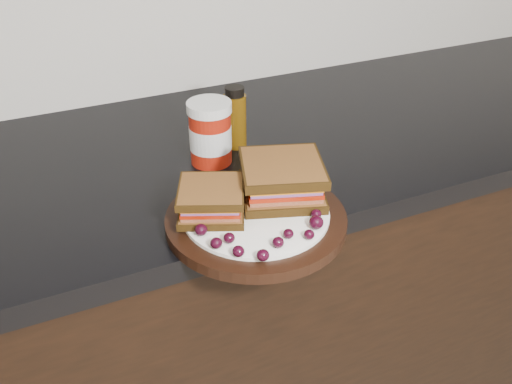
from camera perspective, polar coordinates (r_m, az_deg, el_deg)
base_cabinets at (r=1.38m, az=-5.26°, el=-13.53°), size 3.96×0.58×0.86m
countertop at (r=1.10m, az=-6.41°, el=2.99°), size 3.98×0.60×0.04m
plate at (r=0.88m, az=0.00°, el=-2.80°), size 0.28×0.28×0.02m
sandwich_left at (r=0.86m, az=-4.48°, el=-0.84°), size 0.13×0.13×0.04m
sandwich_right at (r=0.90m, az=2.62°, el=1.27°), size 0.16×0.16×0.06m
grape_0 at (r=0.80m, az=-4.00°, el=-5.13°), size 0.02×0.02×0.02m
grape_1 at (r=0.81m, az=-2.70°, el=-4.61°), size 0.02×0.02×0.02m
grape_2 at (r=0.78m, az=-1.77°, el=-5.95°), size 0.02×0.02×0.02m
grape_3 at (r=0.78m, az=0.70°, el=-6.34°), size 0.02×0.02×0.02m
grape_4 at (r=0.80m, az=2.22°, el=-5.05°), size 0.02×0.02×0.02m
grape_5 at (r=0.82m, az=3.26°, el=-4.19°), size 0.02×0.02×0.01m
grape_6 at (r=0.82m, az=5.33°, el=-4.26°), size 0.02×0.02×0.01m
grape_7 at (r=0.84m, az=6.04°, el=-3.05°), size 0.02×0.02×0.02m
grape_8 at (r=0.86m, az=6.04°, el=-2.21°), size 0.02×0.02×0.02m
grape_9 at (r=0.87m, az=4.10°, el=-1.42°), size 0.02×0.02×0.02m
grape_10 at (r=0.90m, az=4.93°, el=-0.22°), size 0.02×0.02×0.02m
grape_11 at (r=0.90m, az=4.02°, el=-0.17°), size 0.02×0.02×0.02m
grape_12 at (r=0.91m, az=2.65°, el=0.19°), size 0.02×0.02×0.02m
grape_13 at (r=0.89m, az=-4.92°, el=-0.57°), size 0.02×0.02×0.02m
grape_14 at (r=0.87m, az=-4.57°, el=-1.58°), size 0.02×0.02×0.02m
grape_15 at (r=0.86m, az=-3.59°, el=-1.75°), size 0.02×0.02×0.02m
grape_16 at (r=0.82m, az=-5.52°, el=-3.78°), size 0.02×0.02×0.02m
grape_17 at (r=0.89m, az=-3.43°, el=-0.88°), size 0.02×0.02×0.02m
grape_18 at (r=0.86m, az=-5.96°, el=-2.21°), size 0.02×0.02×0.02m
grape_19 at (r=0.85m, az=-5.26°, el=-2.72°), size 0.02×0.02×0.02m
condiment_jar at (r=1.03m, az=-4.60°, el=5.93°), size 0.10×0.10×0.12m
oil_bottle at (r=1.09m, az=-2.12°, el=7.49°), size 0.06×0.06×0.12m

